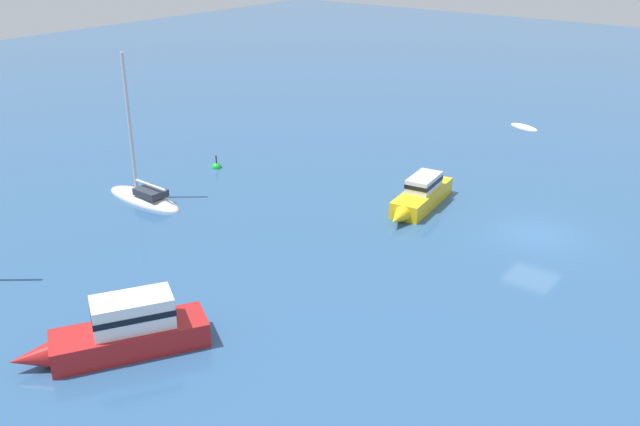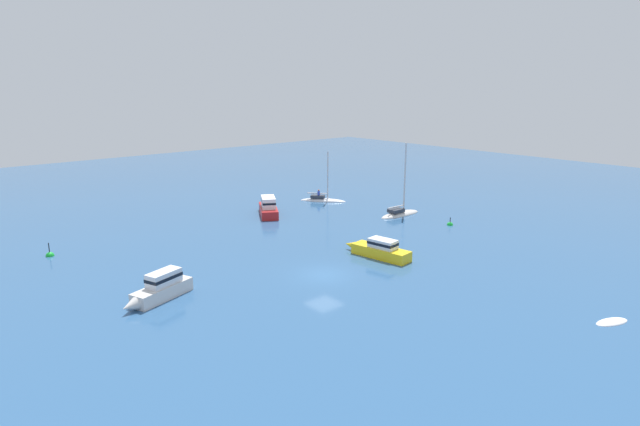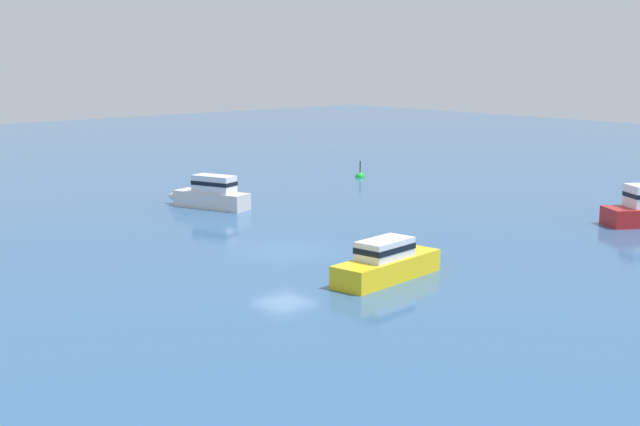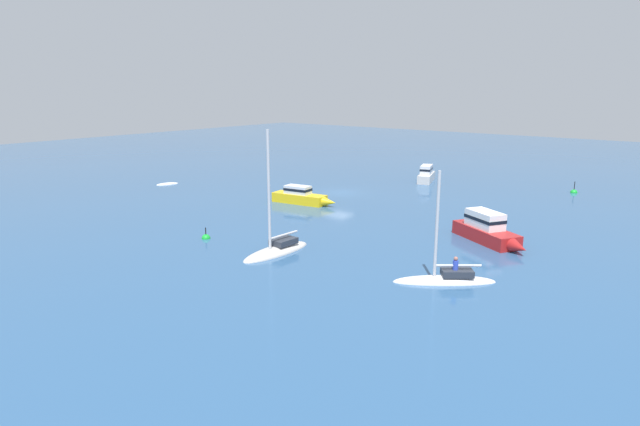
{
  "view_description": "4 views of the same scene",
  "coord_description": "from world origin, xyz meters",
  "px_view_note": "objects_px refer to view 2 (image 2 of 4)",
  "views": [
    {
      "loc": [
        -32.46,
        -10.84,
        15.06
      ],
      "look_at": [
        -5.66,
        9.7,
        0.63
      ],
      "focal_mm": 38.96,
      "sensor_mm": 36.0,
      "label": 1
    },
    {
      "loc": [
        30.05,
        -26.5,
        14.99
      ],
      "look_at": [
        -11.44,
        9.48,
        1.48
      ],
      "focal_mm": 29.71,
      "sensor_mm": 36.0,
      "label": 2
    },
    {
      "loc": [
        25.09,
        31.22,
        9.29
      ],
      "look_at": [
        0.53,
        3.2,
        2.35
      ],
      "focal_mm": 49.23,
      "sensor_mm": 36.0,
      "label": 3
    },
    {
      "loc": [
        -33.27,
        45.74,
        11.12
      ],
      "look_at": [
        -8.1,
        13.73,
        1.49
      ],
      "focal_mm": 30.33,
      "sensor_mm": 36.0,
      "label": 4
    }
  ],
  "objects_px": {
    "powerboat": "(379,249)",
    "channel_buoy": "(50,256)",
    "rib": "(612,322)",
    "sailboat": "(400,214)",
    "yacht": "(323,200)",
    "launch": "(160,289)",
    "motor_cruiser": "(268,207)",
    "mooring_buoy": "(450,225)"
  },
  "relations": [
    {
      "from": "powerboat",
      "to": "channel_buoy",
      "type": "xyz_separation_m",
      "value": [
        -19.35,
        -22.0,
        -0.68
      ]
    },
    {
      "from": "sailboat",
      "to": "powerboat",
      "type": "bearing_deg",
      "value": -144.27
    },
    {
      "from": "sailboat",
      "to": "powerboat",
      "type": "xyz_separation_m",
      "value": [
        8.83,
        -13.14,
        0.5
      ]
    },
    {
      "from": "motor_cruiser",
      "to": "channel_buoy",
      "type": "distance_m",
      "value": 23.69
    },
    {
      "from": "powerboat",
      "to": "launch",
      "type": "bearing_deg",
      "value": 71.27
    },
    {
      "from": "rib",
      "to": "powerboat",
      "type": "bearing_deg",
      "value": -65.7
    },
    {
      "from": "rib",
      "to": "powerboat",
      "type": "distance_m",
      "value": 19.03
    },
    {
      "from": "motor_cruiser",
      "to": "mooring_buoy",
      "type": "relative_size",
      "value": 5.81
    },
    {
      "from": "launch",
      "to": "motor_cruiser",
      "type": "relative_size",
      "value": 0.87
    },
    {
      "from": "rib",
      "to": "channel_buoy",
      "type": "bearing_deg",
      "value": -38.91
    },
    {
      "from": "sailboat",
      "to": "launch",
      "type": "relative_size",
      "value": 1.5
    },
    {
      "from": "sailboat",
      "to": "yacht",
      "type": "bearing_deg",
      "value": 100.94
    },
    {
      "from": "powerboat",
      "to": "yacht",
      "type": "bearing_deg",
      "value": -36.57
    },
    {
      "from": "powerboat",
      "to": "rib",
      "type": "bearing_deg",
      "value": 177.23
    },
    {
      "from": "launch",
      "to": "motor_cruiser",
      "type": "bearing_deg",
      "value": -161.85
    },
    {
      "from": "sailboat",
      "to": "channel_buoy",
      "type": "height_order",
      "value": "sailboat"
    },
    {
      "from": "launch",
      "to": "yacht",
      "type": "distance_m",
      "value": 34.37
    },
    {
      "from": "sailboat",
      "to": "launch",
      "type": "xyz_separation_m",
      "value": [
        5.16,
        -31.88,
        0.63
      ]
    },
    {
      "from": "sailboat",
      "to": "powerboat",
      "type": "distance_m",
      "value": 15.84
    },
    {
      "from": "mooring_buoy",
      "to": "powerboat",
      "type": "bearing_deg",
      "value": -80.52
    },
    {
      "from": "motor_cruiser",
      "to": "powerboat",
      "type": "distance_m",
      "value": 19.19
    },
    {
      "from": "sailboat",
      "to": "rib",
      "type": "relative_size",
      "value": 3.28
    },
    {
      "from": "mooring_buoy",
      "to": "motor_cruiser",
      "type": "bearing_deg",
      "value": -144.09
    },
    {
      "from": "channel_buoy",
      "to": "yacht",
      "type": "bearing_deg",
      "value": 91.81
    },
    {
      "from": "launch",
      "to": "rib",
      "type": "xyz_separation_m",
      "value": [
        22.63,
        20.36,
        -0.81
      ]
    },
    {
      "from": "rib",
      "to": "channel_buoy",
      "type": "xyz_separation_m",
      "value": [
        -38.3,
        -23.62,
        0.01
      ]
    },
    {
      "from": "launch",
      "to": "mooring_buoy",
      "type": "height_order",
      "value": "launch"
    },
    {
      "from": "powerboat",
      "to": "mooring_buoy",
      "type": "relative_size",
      "value": 5.83
    },
    {
      "from": "launch",
      "to": "channel_buoy",
      "type": "bearing_deg",
      "value": -97.21
    },
    {
      "from": "motor_cruiser",
      "to": "powerboat",
      "type": "bearing_deg",
      "value": -153.93
    },
    {
      "from": "rib",
      "to": "mooring_buoy",
      "type": "distance_m",
      "value": 24.53
    },
    {
      "from": "yacht",
      "to": "channel_buoy",
      "type": "xyz_separation_m",
      "value": [
        1.05,
        -33.28,
        -0.16
      ]
    },
    {
      "from": "channel_buoy",
      "to": "mooring_buoy",
      "type": "distance_m",
      "value": 39.69
    },
    {
      "from": "sailboat",
      "to": "powerboat",
      "type": "relative_size",
      "value": 1.3
    },
    {
      "from": "yacht",
      "to": "channel_buoy",
      "type": "distance_m",
      "value": 33.3
    },
    {
      "from": "sailboat",
      "to": "motor_cruiser",
      "type": "xyz_separation_m",
      "value": [
        -10.28,
        -11.46,
        0.7
      ]
    },
    {
      "from": "channel_buoy",
      "to": "powerboat",
      "type": "bearing_deg",
      "value": 48.67
    },
    {
      "from": "launch",
      "to": "rib",
      "type": "relative_size",
      "value": 2.19
    },
    {
      "from": "yacht",
      "to": "mooring_buoy",
      "type": "height_order",
      "value": "yacht"
    },
    {
      "from": "mooring_buoy",
      "to": "yacht",
      "type": "bearing_deg",
      "value": -171.94
    },
    {
      "from": "launch",
      "to": "powerboat",
      "type": "relative_size",
      "value": 0.87
    },
    {
      "from": "sailboat",
      "to": "launch",
      "type": "distance_m",
      "value": 32.3
    }
  ]
}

